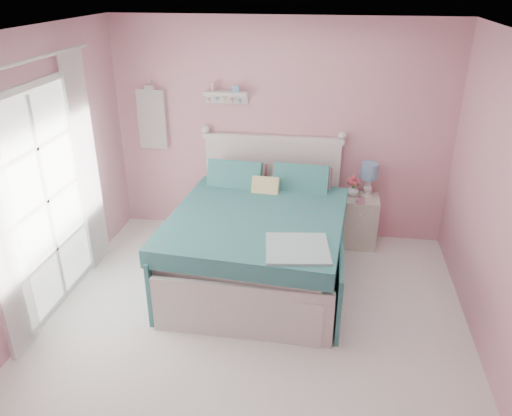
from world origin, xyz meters
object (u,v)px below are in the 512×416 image
(bed, at_px, (259,240))
(vase, at_px, (353,190))
(nightstand, at_px, (358,221))
(table_lamp, at_px, (369,173))
(teacup, at_px, (361,200))

(bed, height_order, vase, bed)
(bed, distance_m, nightstand, 1.38)
(table_lamp, bearing_deg, vase, -166.48)
(table_lamp, height_order, teacup, table_lamp)
(nightstand, xyz_separation_m, table_lamp, (0.07, 0.06, 0.59))
(bed, relative_size, nightstand, 3.61)
(teacup, bearing_deg, bed, -146.74)
(bed, relative_size, vase, 14.38)
(nightstand, distance_m, teacup, 0.38)
(bed, height_order, nightstand, bed)
(nightstand, distance_m, table_lamp, 0.60)
(vase, bearing_deg, nightstand, -12.38)
(vase, xyz_separation_m, teacup, (0.09, -0.18, -0.04))
(table_lamp, distance_m, vase, 0.27)
(bed, height_order, teacup, bed)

